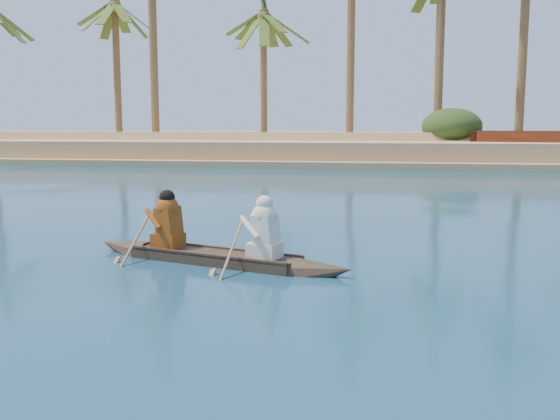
# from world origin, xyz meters

# --- Properties ---
(sandy_embankment) EXTENTS (150.00, 51.00, 1.50)m
(sandy_embankment) POSITION_xyz_m (0.00, 46.89, 0.53)
(sandy_embankment) COLOR tan
(sandy_embankment) RESTS_ON ground
(palm_grove) EXTENTS (110.00, 14.00, 16.00)m
(palm_grove) POSITION_xyz_m (0.00, 35.00, 8.00)
(palm_grove) COLOR #445B20
(palm_grove) RESTS_ON ground
(shrub_cluster) EXTENTS (100.00, 6.00, 2.40)m
(shrub_cluster) POSITION_xyz_m (0.00, 31.50, 1.20)
(shrub_cluster) COLOR #1E3F17
(shrub_cluster) RESTS_ON ground
(canoe) EXTENTS (4.79, 2.08, 1.33)m
(canoe) POSITION_xyz_m (-8.00, 0.97, 0.26)
(canoe) COLOR #3F3122
(canoe) RESTS_ON ground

